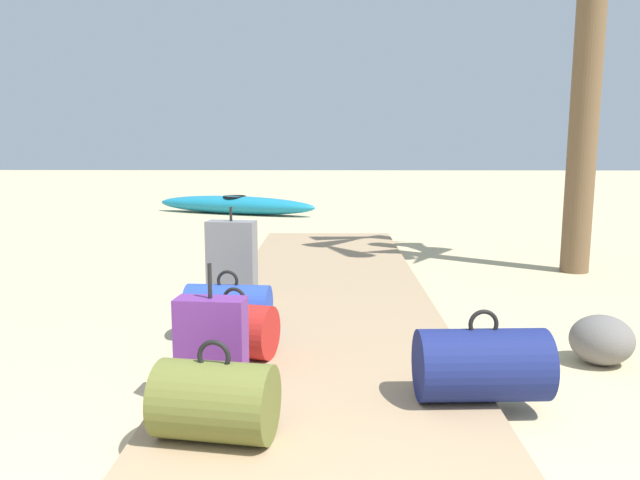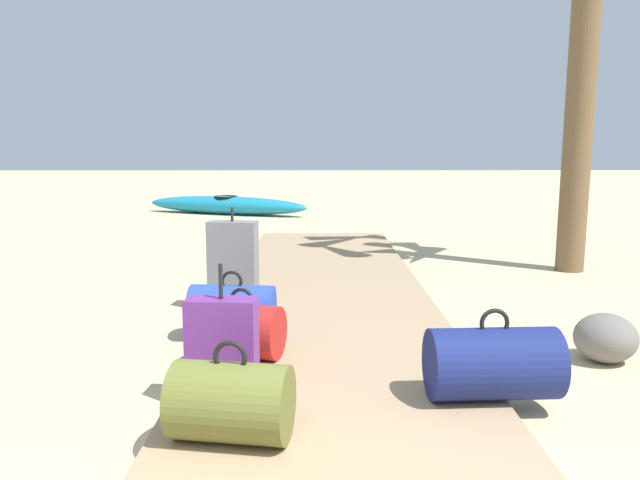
# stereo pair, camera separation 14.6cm
# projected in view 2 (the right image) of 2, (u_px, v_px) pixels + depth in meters

# --- Properties ---
(ground_plane) EXTENTS (60.00, 60.00, 0.00)m
(ground_plane) POSITION_uv_depth(u_px,v_px,m) (331.00, 335.00, 5.02)
(ground_plane) COLOR #CCB789
(boardwalk) EXTENTS (1.84, 8.60, 0.08)m
(boardwalk) POSITION_uv_depth(u_px,v_px,m) (329.00, 303.00, 5.86)
(boardwalk) COLOR tan
(boardwalk) RESTS_ON ground
(duffel_bag_navy) EXTENTS (0.72, 0.43, 0.51)m
(duffel_bag_navy) POSITION_uv_depth(u_px,v_px,m) (493.00, 363.00, 3.56)
(duffel_bag_navy) COLOR navy
(duffel_bag_navy) RESTS_ON boardwalk
(suitcase_purple) EXTENTS (0.40, 0.21, 0.73)m
(suitcase_purple) POSITION_uv_depth(u_px,v_px,m) (222.00, 345.00, 3.64)
(suitcase_purple) COLOR #6B2D84
(suitcase_purple) RESTS_ON boardwalk
(duffel_bag_olive) EXTENTS (0.60, 0.46, 0.49)m
(duffel_bag_olive) POSITION_uv_depth(u_px,v_px,m) (231.00, 402.00, 3.05)
(duffel_bag_olive) COLOR olive
(duffel_bag_olive) RESTS_ON boardwalk
(duffel_bag_blue) EXTENTS (0.65, 0.39, 0.45)m
(duffel_bag_blue) POSITION_uv_depth(u_px,v_px,m) (232.00, 307.00, 4.89)
(duffel_bag_blue) COLOR #2847B7
(duffel_bag_blue) RESTS_ON boardwalk
(suitcase_grey) EXTENTS (0.44, 0.25, 0.84)m
(suitcase_grey) POSITION_uv_depth(u_px,v_px,m) (233.00, 262.00, 5.68)
(suitcase_grey) COLOR slate
(suitcase_grey) RESTS_ON boardwalk
(duffel_bag_red) EXTENTS (0.58, 0.47, 0.46)m
(duffel_bag_red) POSITION_uv_depth(u_px,v_px,m) (242.00, 330.00, 4.25)
(duffel_bag_red) COLOR red
(duffel_bag_red) RESTS_ON boardwalk
(kayak) EXTENTS (3.57, 1.83, 0.38)m
(kayak) POSITION_uv_depth(u_px,v_px,m) (226.00, 205.00, 13.47)
(kayak) COLOR teal
(kayak) RESTS_ON ground
(rock_right_mid) EXTENTS (0.53, 0.53, 0.33)m
(rock_right_mid) POSITION_uv_depth(u_px,v_px,m) (606.00, 338.00, 4.40)
(rock_right_mid) COLOR slate
(rock_right_mid) RESTS_ON ground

